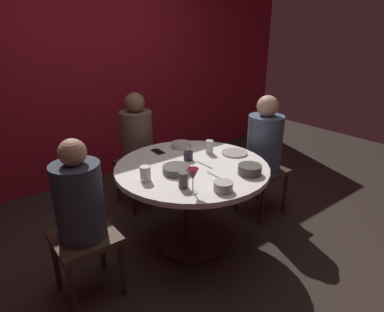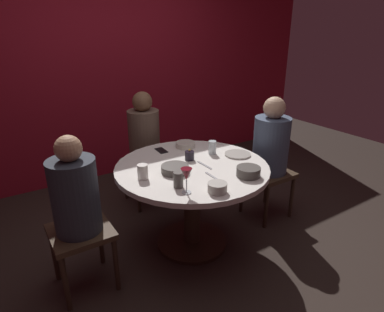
{
  "view_description": "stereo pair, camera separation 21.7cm",
  "coord_description": "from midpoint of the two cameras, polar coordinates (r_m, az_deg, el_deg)",
  "views": [
    {
      "loc": [
        -1.47,
        -1.88,
        1.76
      ],
      "look_at": [
        0.0,
        0.0,
        0.81
      ],
      "focal_mm": 30.68,
      "sensor_mm": 36.0,
      "label": 1
    },
    {
      "loc": [
        -1.29,
        -2.01,
        1.76
      ],
      "look_at": [
        0.0,
        0.0,
        0.81
      ],
      "focal_mm": 30.68,
      "sensor_mm": 36.0,
      "label": 2
    }
  ],
  "objects": [
    {
      "name": "dining_table",
      "position": [
        2.67,
        -2.34,
        -5.03
      ],
      "size": [
        1.22,
        1.22,
        0.73
      ],
      "color": "white",
      "rests_on": "ground"
    },
    {
      "name": "cup_by_right_diner",
      "position": [
        2.36,
        -10.74,
        -3.08
      ],
      "size": [
        0.08,
        0.08,
        0.11
      ],
      "primitive_type": "cylinder",
      "color": "silver",
      "rests_on": "dining_table"
    },
    {
      "name": "knife_near_plate",
      "position": [
        2.41,
        1.51,
        -3.52
      ],
      "size": [
        0.02,
        0.18,
        0.01
      ],
      "primitive_type": "cube",
      "rotation": [
        0.0,
        0.0,
        -0.02
      ],
      "color": "#B7B7BC",
      "rests_on": "dining_table"
    },
    {
      "name": "seated_diner_right",
      "position": [
        3.15,
        10.58,
        2.16
      ],
      "size": [
        0.4,
        0.4,
        1.18
      ],
      "rotation": [
        0.0,
        0.0,
        3.14
      ],
      "color": "#3F2D1E",
      "rests_on": "ground"
    },
    {
      "name": "ground_plane",
      "position": [
        2.96,
        -2.17,
        -14.83
      ],
      "size": [
        8.0,
        8.0,
        0.0
      ],
      "primitive_type": "plane",
      "color": "#2D231E"
    },
    {
      "name": "wine_glass",
      "position": [
        2.12,
        -2.78,
        -3.44
      ],
      "size": [
        0.08,
        0.08,
        0.18
      ],
      "color": "silver",
      "rests_on": "dining_table"
    },
    {
      "name": "cell_phone",
      "position": [
        2.9,
        -8.12,
        0.75
      ],
      "size": [
        0.08,
        0.14,
        0.01
      ],
      "primitive_type": "cube",
      "rotation": [
        0.0,
        0.0,
        3.08
      ],
      "color": "black",
      "rests_on": "dining_table"
    },
    {
      "name": "bowl_sauce_side",
      "position": [
        2.19,
        2.61,
        -5.35
      ],
      "size": [
        0.13,
        0.13,
        0.06
      ],
      "primitive_type": "cylinder",
      "color": "#B2ADA3",
      "rests_on": "dining_table"
    },
    {
      "name": "back_wall",
      "position": [
        4.06,
        -18.44,
        14.07
      ],
      "size": [
        6.0,
        0.1,
        2.6
      ],
      "primitive_type": "cube",
      "color": "maroon",
      "rests_on": "ground"
    },
    {
      "name": "candle_holder",
      "position": [
        2.69,
        -2.97,
        0.03
      ],
      "size": [
        0.08,
        0.08,
        0.1
      ],
      "color": "black",
      "rests_on": "dining_table"
    },
    {
      "name": "bowl_salad_center",
      "position": [
        2.98,
        -3.98,
        1.9
      ],
      "size": [
        0.18,
        0.18,
        0.05
      ],
      "primitive_type": "cylinder",
      "color": "beige",
      "rests_on": "dining_table"
    },
    {
      "name": "fork_near_plate",
      "position": [
        2.6,
        -0.21,
        -1.56
      ],
      "size": [
        0.02,
        0.18,
        0.01
      ],
      "primitive_type": "cube",
      "rotation": [
        0.0,
        0.0,
        0.01
      ],
      "color": "#B7B7BC",
      "rests_on": "dining_table"
    },
    {
      "name": "cup_near_candle",
      "position": [
        2.23,
        -4.31,
        -4.26
      ],
      "size": [
        0.07,
        0.07,
        0.11
      ],
      "primitive_type": "cylinder",
      "color": "#4C4742",
      "rests_on": "dining_table"
    },
    {
      "name": "cup_by_left_diner",
      "position": [
        2.82,
        0.84,
        1.56
      ],
      "size": [
        0.07,
        0.07,
        0.12
      ],
      "primitive_type": "cylinder",
      "color": "silver",
      "rests_on": "dining_table"
    },
    {
      "name": "bowl_serving_large",
      "position": [
        2.46,
        -5.23,
        -2.39
      ],
      "size": [
        0.21,
        0.21,
        0.05
      ],
      "primitive_type": "cylinder",
      "color": "#4C4742",
      "rests_on": "dining_table"
    },
    {
      "name": "dinner_plate",
      "position": [
        2.84,
        5.25,
        0.51
      ],
      "size": [
        0.22,
        0.22,
        0.01
      ],
      "primitive_type": "cylinder",
      "color": "#B2ADA3",
      "rests_on": "dining_table"
    },
    {
      "name": "bowl_small_white",
      "position": [
        2.45,
        7.52,
        -2.39
      ],
      "size": [
        0.18,
        0.18,
        0.07
      ],
      "primitive_type": "cylinder",
      "color": "#4C4742",
      "rests_on": "dining_table"
    },
    {
      "name": "seated_diner_left",
      "position": [
        2.26,
        -21.6,
        -7.85
      ],
      "size": [
        0.4,
        0.4,
        1.14
      ],
      "rotation": [
        0.0,
        0.0,
        6.28
      ],
      "color": "#3F2D1E",
      "rests_on": "ground"
    },
    {
      "name": "seated_diner_back",
      "position": [
        3.31,
        -11.42,
        3.03
      ],
      "size": [
        0.4,
        0.4,
        1.18
      ],
      "rotation": [
        0.0,
        0.0,
        4.71
      ],
      "color": "#3F2D1E",
      "rests_on": "ground"
    }
  ]
}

